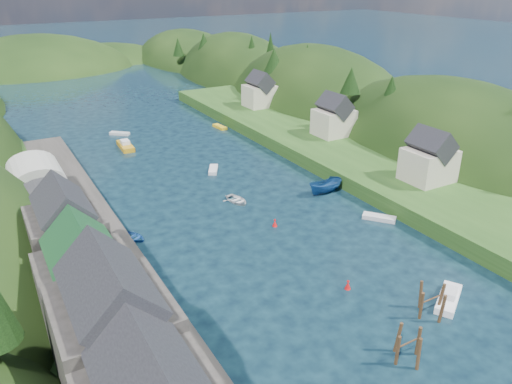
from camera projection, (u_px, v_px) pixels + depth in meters
ground at (194, 169)px, 88.24m from camera, size 600.00×600.00×0.00m
hillside_right at (316, 135)px, 131.51m from camera, size 36.00×245.56×48.00m
far_hills at (70, 93)px, 191.59m from camera, size 103.00×68.00×44.00m
hill_trees at (165, 91)px, 95.32m from camera, size 90.91×146.61×12.65m
quay_left at (98, 289)px, 53.13m from camera, size 12.00×110.00×2.00m
terrace_left_grass at (27, 307)px, 49.85m from camera, size 12.00×110.00×2.50m
quayside_buildings at (105, 320)px, 38.96m from camera, size 8.00×35.84×12.90m
boat_sheds at (43, 193)px, 65.58m from camera, size 7.00×21.00×7.50m
terrace_right at (342, 156)px, 91.17m from camera, size 16.00×120.00×2.40m
right_bank_cottages at (329, 118)px, 97.26m from camera, size 9.00×59.24×8.41m
piling_cluster_near at (408, 348)px, 44.36m from camera, size 3.02×2.84×3.82m
piling_cluster_far at (431, 304)px, 50.23m from camera, size 3.31×3.08×3.86m
channel_buoy_near at (348, 285)px, 54.75m from camera, size 0.70×0.70×1.10m
channel_buoy_far at (275, 223)px, 68.25m from camera, size 0.70×0.70×1.10m
moored_boats at (283, 232)px, 65.37m from camera, size 36.16×97.06×2.46m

